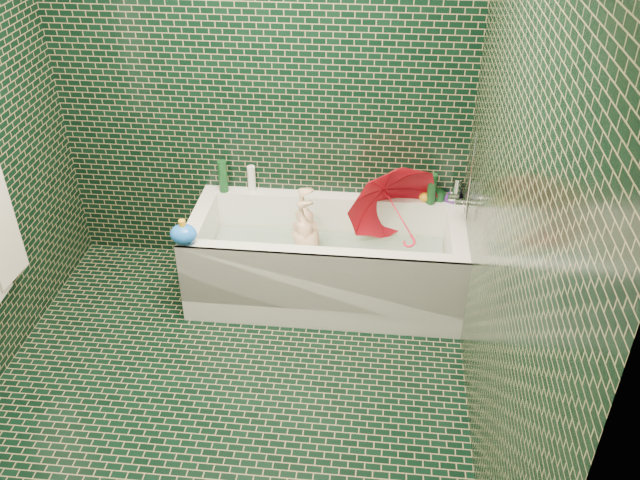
# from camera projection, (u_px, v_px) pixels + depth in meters

# --- Properties ---
(floor) EXTENTS (2.80, 2.80, 0.00)m
(floor) POSITION_uv_depth(u_px,v_px,m) (225.00, 403.00, 3.65)
(floor) COLOR black
(floor) RESTS_ON ground
(wall_back) EXTENTS (2.80, 0.00, 2.80)m
(wall_back) POSITION_uv_depth(u_px,v_px,m) (259.00, 87.00, 4.11)
(wall_back) COLOR black
(wall_back) RESTS_ON floor
(wall_front) EXTENTS (2.80, 0.00, 2.80)m
(wall_front) POSITION_uv_depth(u_px,v_px,m) (71.00, 470.00, 1.79)
(wall_front) COLOR black
(wall_front) RESTS_ON floor
(wall_right) EXTENTS (0.00, 2.80, 2.80)m
(wall_right) POSITION_uv_depth(u_px,v_px,m) (505.00, 220.00, 2.84)
(wall_right) COLOR black
(wall_right) RESTS_ON floor
(bathtub) EXTENTS (1.70, 0.75, 0.55)m
(bathtub) POSITION_uv_depth(u_px,v_px,m) (326.00, 268.00, 4.32)
(bathtub) COLOR white
(bathtub) RESTS_ON floor
(bath_mat) EXTENTS (1.35, 0.47, 0.01)m
(bath_mat) POSITION_uv_depth(u_px,v_px,m) (326.00, 273.00, 4.37)
(bath_mat) COLOR green
(bath_mat) RESTS_ON bathtub
(water) EXTENTS (1.48, 0.53, 0.00)m
(water) POSITION_uv_depth(u_px,v_px,m) (326.00, 255.00, 4.29)
(water) COLOR silver
(water) RESTS_ON bathtub
(faucet) EXTENTS (0.18, 0.19, 0.55)m
(faucet) POSITION_uv_depth(u_px,v_px,m) (465.00, 198.00, 3.95)
(faucet) COLOR silver
(faucet) RESTS_ON wall_right
(child) EXTENTS (0.86, 0.33, 0.28)m
(child) POSITION_uv_depth(u_px,v_px,m) (311.00, 254.00, 4.28)
(child) COLOR #E4B18E
(child) RESTS_ON bathtub
(umbrella) EXTENTS (0.88, 0.89, 0.82)m
(umbrella) POSITION_uv_depth(u_px,v_px,m) (399.00, 215.00, 4.18)
(umbrella) COLOR red
(umbrella) RESTS_ON bathtub
(soap_bottle_a) EXTENTS (0.12, 0.12, 0.23)m
(soap_bottle_a) POSITION_uv_depth(u_px,v_px,m) (455.00, 202.00, 4.35)
(soap_bottle_a) COLOR white
(soap_bottle_a) RESTS_ON bathtub
(soap_bottle_b) EXTENTS (0.11, 0.11, 0.18)m
(soap_bottle_b) POSITION_uv_depth(u_px,v_px,m) (450.00, 203.00, 4.33)
(soap_bottle_b) COLOR #411E70
(soap_bottle_b) RESTS_ON bathtub
(soap_bottle_c) EXTENTS (0.14, 0.14, 0.18)m
(soap_bottle_c) POSITION_uv_depth(u_px,v_px,m) (436.00, 202.00, 4.34)
(soap_bottle_c) COLOR #12401C
(soap_bottle_c) RESTS_ON bathtub
(bottle_right_tall) EXTENTS (0.06, 0.06, 0.21)m
(bottle_right_tall) POSITION_uv_depth(u_px,v_px,m) (432.00, 189.00, 4.28)
(bottle_right_tall) COLOR #12401C
(bottle_right_tall) RESTS_ON bathtub
(bottle_right_pump) EXTENTS (0.06, 0.06, 0.17)m
(bottle_right_pump) POSITION_uv_depth(u_px,v_px,m) (457.00, 191.00, 4.30)
(bottle_right_pump) COLOR silver
(bottle_right_pump) RESTS_ON bathtub
(bottle_left_tall) EXTENTS (0.08, 0.08, 0.22)m
(bottle_left_tall) POSITION_uv_depth(u_px,v_px,m) (223.00, 176.00, 4.41)
(bottle_left_tall) COLOR #12401C
(bottle_left_tall) RESTS_ON bathtub
(bottle_left_short) EXTENTS (0.07, 0.07, 0.17)m
(bottle_left_short) POSITION_uv_depth(u_px,v_px,m) (252.00, 178.00, 4.43)
(bottle_left_short) COLOR white
(bottle_left_short) RESTS_ON bathtub
(rubber_duck) EXTENTS (0.11, 0.08, 0.09)m
(rubber_duck) POSITION_uv_depth(u_px,v_px,m) (426.00, 196.00, 4.33)
(rubber_duck) COLOR #F8A819
(rubber_duck) RESTS_ON bathtub
(bath_toy) EXTENTS (0.18, 0.16, 0.15)m
(bath_toy) POSITION_uv_depth(u_px,v_px,m) (183.00, 234.00, 3.91)
(bath_toy) COLOR blue
(bath_toy) RESTS_ON bathtub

